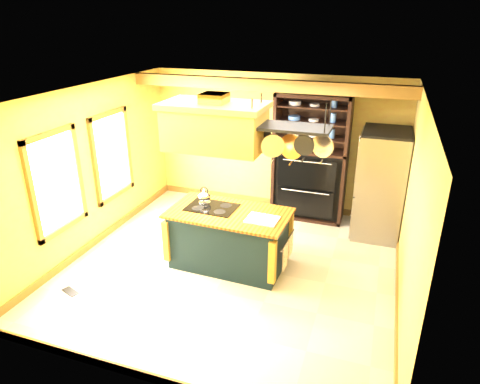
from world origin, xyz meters
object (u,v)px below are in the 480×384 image
Objects in this scene: range_hood at (215,125)px; hutch at (310,171)px; refrigerator at (380,186)px; pot_rack at (291,135)px; kitchen_island at (229,238)px.

range_hood is 2.77m from hutch.
refrigerator is at bearing -14.57° from hutch.
pot_rack reaches higher than hutch.
refrigerator is (1.23, 1.85, -1.29)m from pot_rack.
refrigerator is at bearing 43.09° from kitchen_island.
kitchen_island is at bearing -138.94° from refrigerator.
refrigerator is (2.14, 1.86, 0.45)m from kitchen_island.
range_hood is at bearing -177.73° from kitchen_island.
refrigerator is 1.34m from hutch.
hutch is (0.84, 2.20, 0.45)m from kitchen_island.
range_hood is at bearing -179.37° from pot_rack.
range_hood is 0.61× the size of hutch.
kitchen_island is 1.96m from pot_rack.
hutch is at bearing 71.16° from kitchen_island.
pot_rack is at bearing -88.23° from hutch.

